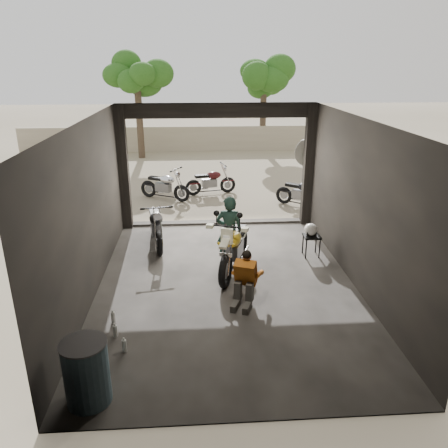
{
  "coord_description": "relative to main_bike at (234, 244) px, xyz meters",
  "views": [
    {
      "loc": [
        -0.57,
        -7.62,
        4.14
      ],
      "look_at": [
        -0.01,
        0.6,
        1.08
      ],
      "focal_mm": 35.0,
      "sensor_mm": 36.0,
      "label": 1
    }
  ],
  "objects": [
    {
      "name": "outside_bike_b",
      "position": [
        -0.26,
        5.78,
        -0.12
      ],
      "size": [
        1.59,
        0.94,
        1.01
      ],
      "primitive_type": null,
      "rotation": [
        0.0,
        0.0,
        1.8
      ],
      "color": "#3D0E11",
      "rests_on": "ground"
    },
    {
      "name": "helmet",
      "position": [
        1.76,
        0.65,
        0.03
      ],
      "size": [
        0.36,
        0.37,
        0.28
      ],
      "primitive_type": "ellipsoid",
      "rotation": [
        0.0,
        0.0,
        -0.22
      ],
      "color": "silver",
      "rests_on": "stool"
    },
    {
      "name": "tree_left",
      "position": [
        -3.2,
        11.89,
        3.36
      ],
      "size": [
        2.2,
        2.2,
        5.6
      ],
      "color": "#382B1E",
      "rests_on": "ground"
    },
    {
      "name": "stool",
      "position": [
        1.8,
        0.65,
        -0.19
      ],
      "size": [
        0.37,
        0.37,
        0.51
      ],
      "rotation": [
        0.0,
        0.0,
        -0.24
      ],
      "color": "black",
      "rests_on": "ground"
    },
    {
      "name": "main_bike",
      "position": [
        0.0,
        0.0,
        0.0
      ],
      "size": [
        1.33,
        2.02,
        1.25
      ],
      "primitive_type": null,
      "rotation": [
        0.0,
        0.0,
        -0.33
      ],
      "color": "#F2F2CC",
      "rests_on": "ground"
    },
    {
      "name": "outside_bike_a",
      "position": [
        -1.75,
        5.26,
        -0.1
      ],
      "size": [
        1.67,
        1.3,
        1.05
      ],
      "primitive_type": null,
      "rotation": [
        0.0,
        0.0,
        1.07
      ],
      "color": "black",
      "rests_on": "ground"
    },
    {
      "name": "mechanic",
      "position": [
        0.05,
        -1.38,
        -0.13
      ],
      "size": [
        0.72,
        0.82,
        0.99
      ],
      "primitive_type": null,
      "rotation": [
        0.0,
        0.0,
        -0.37
      ],
      "color": "#CA6B1B",
      "rests_on": "ground"
    },
    {
      "name": "left_bike",
      "position": [
        -1.73,
        1.57,
        -0.07
      ],
      "size": [
        0.94,
        1.72,
        1.1
      ],
      "primitive_type": null,
      "rotation": [
        0.0,
        0.0,
        0.17
      ],
      "color": "black",
      "rests_on": "ground"
    },
    {
      "name": "boundary_wall",
      "position": [
        -0.2,
        13.39,
        -0.02
      ],
      "size": [
        18.0,
        0.3,
        1.2
      ],
      "primitive_type": "cube",
      "color": "gray",
      "rests_on": "ground"
    },
    {
      "name": "oil_drum",
      "position": [
        -2.2,
        -3.61,
        -0.18
      ],
      "size": [
        0.75,
        0.75,
        0.89
      ],
      "primitive_type": "cylinder",
      "rotation": [
        0.0,
        0.0,
        0.41
      ],
      "color": "#3B5764",
      "rests_on": "ground"
    },
    {
      "name": "tree_right",
      "position": [
        2.6,
        13.39,
        2.94
      ],
      "size": [
        2.2,
        2.2,
        5.0
      ],
      "color": "#382B1E",
      "rests_on": "ground"
    },
    {
      "name": "rider",
      "position": [
        -0.08,
        0.31,
        0.16
      ],
      "size": [
        0.63,
        0.47,
        1.56
      ],
      "primitive_type": "imported",
      "rotation": [
        0.0,
        0.0,
        2.96
      ],
      "color": "#152B25",
      "rests_on": "ground"
    },
    {
      "name": "outside_bike_c",
      "position": [
        2.42,
        4.2,
        -0.12
      ],
      "size": [
        1.54,
        1.42,
        1.01
      ],
      "primitive_type": null,
      "rotation": [
        0.0,
        0.0,
        0.89
      ],
      "color": "black",
      "rests_on": "ground"
    },
    {
      "name": "sign_post",
      "position": [
        2.23,
        2.99,
        0.91
      ],
      "size": [
        0.76,
        0.08,
        2.29
      ],
      "rotation": [
        0.0,
        0.0,
        -0.18
      ],
      "color": "black",
      "rests_on": "ground"
    },
    {
      "name": "ground",
      "position": [
        -0.2,
        -0.61,
        -0.62
      ],
      "size": [
        80.0,
        80.0,
        0.0
      ],
      "primitive_type": "plane",
      "color": "#7A6D56",
      "rests_on": "ground"
    },
    {
      "name": "garage",
      "position": [
        -0.2,
        -0.07,
        0.66
      ],
      "size": [
        7.0,
        7.13,
        3.2
      ],
      "color": "#2D2B28",
      "rests_on": "ground"
    }
  ]
}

